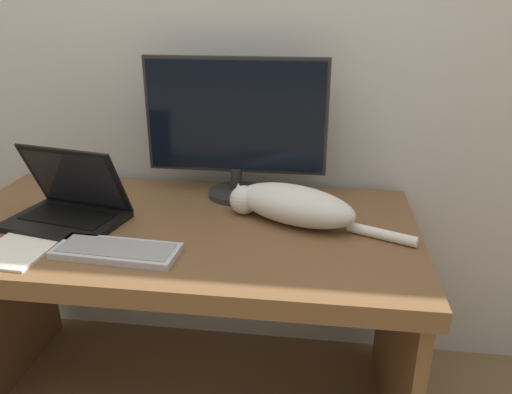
{
  "coord_description": "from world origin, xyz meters",
  "views": [
    {
      "loc": [
        0.43,
        -1.01,
        1.4
      ],
      "look_at": [
        0.25,
        0.35,
        0.85
      ],
      "focal_mm": 35.0,
      "sensor_mm": 36.0,
      "label": 1
    }
  ],
  "objects_px": {
    "cat": "(292,204)",
    "monitor": "(236,125)",
    "laptop": "(69,207)",
    "external_keyboard": "(117,251)"
  },
  "relations": [
    {
      "from": "monitor",
      "to": "laptop",
      "type": "height_order",
      "value": "monitor"
    },
    {
      "from": "cat",
      "to": "monitor",
      "type": "bearing_deg",
      "value": 159.77
    },
    {
      "from": "external_keyboard",
      "to": "monitor",
      "type": "bearing_deg",
      "value": 65.4
    },
    {
      "from": "monitor",
      "to": "external_keyboard",
      "type": "xyz_separation_m",
      "value": [
        -0.26,
        -0.49,
        -0.25
      ]
    },
    {
      "from": "laptop",
      "to": "cat",
      "type": "height_order",
      "value": "laptop"
    },
    {
      "from": "laptop",
      "to": "cat",
      "type": "xyz_separation_m",
      "value": [
        0.71,
        0.09,
        0.01
      ]
    },
    {
      "from": "monitor",
      "to": "cat",
      "type": "xyz_separation_m",
      "value": [
        0.21,
        -0.21,
        -0.2
      ]
    },
    {
      "from": "external_keyboard",
      "to": "cat",
      "type": "height_order",
      "value": "cat"
    },
    {
      "from": "laptop",
      "to": "external_keyboard",
      "type": "xyz_separation_m",
      "value": [
        0.23,
        -0.19,
        -0.04
      ]
    },
    {
      "from": "monitor",
      "to": "laptop",
      "type": "bearing_deg",
      "value": -149.35
    }
  ]
}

